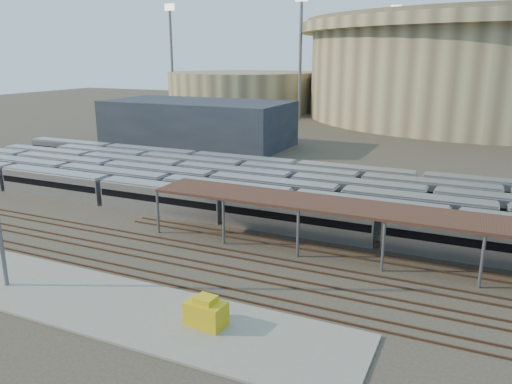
{
  "coord_description": "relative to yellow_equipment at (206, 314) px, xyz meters",
  "views": [
    {
      "loc": [
        25.14,
        -43.82,
        19.94
      ],
      "look_at": [
        -0.45,
        12.0,
        3.12
      ],
      "focal_mm": 35.0,
      "sensor_mm": 36.0,
      "label": 1
    }
  ],
  "objects": [
    {
      "name": "floodlight_3",
      "position": [
        -17.6,
        174.63,
        19.51
      ],
      "size": [
        4.0,
        1.0,
        38.4
      ],
      "color": "slate",
      "rests_on": "ground"
    },
    {
      "name": "floodlight_0",
      "position": [
        -37.6,
        124.63,
        19.51
      ],
      "size": [
        4.0,
        1.0,
        38.4
      ],
      "color": "slate",
      "rests_on": "ground"
    },
    {
      "name": "subway_trains",
      "position": [
        -7.24,
        33.13,
        0.66
      ],
      "size": [
        131.4,
        23.9,
        3.6
      ],
      "color": "#B2B2B6",
      "rests_on": "ground"
    },
    {
      "name": "ground",
      "position": [
        -7.6,
        14.63,
        -1.14
      ],
      "size": [
        420.0,
        420.0,
        0.0
      ],
      "primitive_type": "plane",
      "color": "#383026",
      "rests_on": "ground"
    },
    {
      "name": "inspection_shed",
      "position": [
        14.4,
        18.63,
        3.85
      ],
      "size": [
        60.3,
        6.0,
        5.3
      ],
      "color": "slate",
      "rests_on": "ground"
    },
    {
      "name": "stadium",
      "position": [
        17.4,
        154.63,
        15.33
      ],
      "size": [
        124.0,
        124.0,
        32.5
      ],
      "color": "tan",
      "rests_on": "ground"
    },
    {
      "name": "yellow_equipment",
      "position": [
        0.0,
        0.0,
        0.0
      ],
      "size": [
        3.15,
        2.12,
        1.88
      ],
      "primitive_type": "cube",
      "rotation": [
        0.0,
        0.0,
        -0.08
      ],
      "color": "gold",
      "rests_on": "apron"
    },
    {
      "name": "service_building",
      "position": [
        -42.6,
        69.63,
        3.86
      ],
      "size": [
        42.0,
        20.0,
        10.0
      ],
      "primitive_type": "cube",
      "color": "#1E232D",
      "rests_on": "ground"
    },
    {
      "name": "floodlight_1",
      "position": [
        -92.6,
        134.63,
        19.51
      ],
      "size": [
        4.0,
        1.0,
        38.4
      ],
      "color": "slate",
      "rests_on": "ground"
    },
    {
      "name": "apron",
      "position": [
        -12.6,
        -0.37,
        -1.04
      ],
      "size": [
        50.0,
        9.0,
        0.2
      ],
      "primitive_type": "cube",
      "color": "gray",
      "rests_on": "ground"
    },
    {
      "name": "secondary_arena",
      "position": [
        -67.6,
        144.63,
        5.86
      ],
      "size": [
        56.0,
        56.0,
        14.0
      ],
      "primitive_type": "cylinder",
      "color": "tan",
      "rests_on": "ground"
    },
    {
      "name": "empty_tracks",
      "position": [
        -7.6,
        9.63,
        -1.05
      ],
      "size": [
        170.0,
        9.62,
        0.18
      ],
      "color": "#4C3323",
      "rests_on": "ground"
    }
  ]
}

